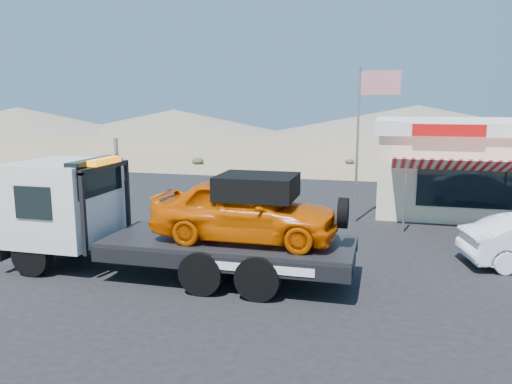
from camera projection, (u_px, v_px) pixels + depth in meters
ground at (204, 245)px, 16.65m from camera, size 120.00×120.00×0.00m
asphalt_lot at (280, 227)px, 19.01m from camera, size 32.00×24.00×0.02m
tow_truck at (167, 214)px, 13.59m from camera, size 9.48×2.81×3.17m
jerky_store at (494, 164)px, 22.26m from camera, size 10.40×9.97×3.90m
flagpole at (364, 127)px, 19.05m from camera, size 1.55×0.10×6.00m
distant_hills at (274, 121)px, 71.24m from camera, size 126.00×48.00×4.20m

